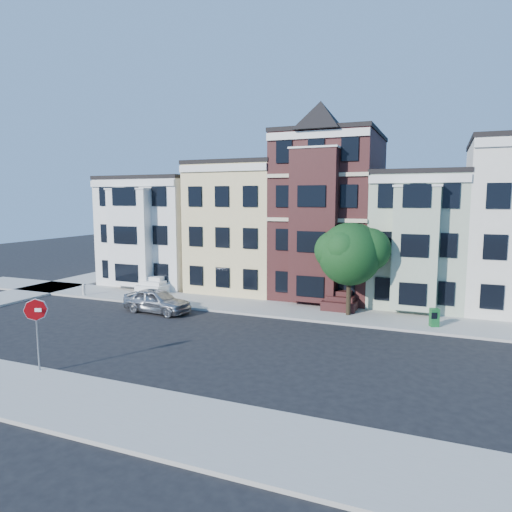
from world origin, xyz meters
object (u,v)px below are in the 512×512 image
at_px(street_tree, 350,258).
at_px(newspaper_box, 434,317).
at_px(stop_sign, 37,330).
at_px(fire_hydrant, 84,291).
at_px(parked_car, 157,301).

distance_m(street_tree, newspaper_box, 5.98).
bearing_deg(street_tree, stop_sign, -126.00).
bearing_deg(fire_hydrant, stop_sign, -53.75).
distance_m(street_tree, fire_hydrant, 20.08).
bearing_deg(parked_car, fire_hydrant, 81.10).
relative_size(parked_car, fire_hydrant, 6.59).
relative_size(street_tree, fire_hydrant, 10.21).
bearing_deg(newspaper_box, parked_car, 166.47).
height_order(newspaper_box, fire_hydrant, newspaper_box).
distance_m(newspaper_box, fire_hydrant, 24.84).
bearing_deg(newspaper_box, street_tree, 148.40).
bearing_deg(fire_hydrant, street_tree, 4.78).
bearing_deg(parked_car, stop_sign, -167.80).
distance_m(parked_car, stop_sign, 10.95).
bearing_deg(parked_car, street_tree, -68.56).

